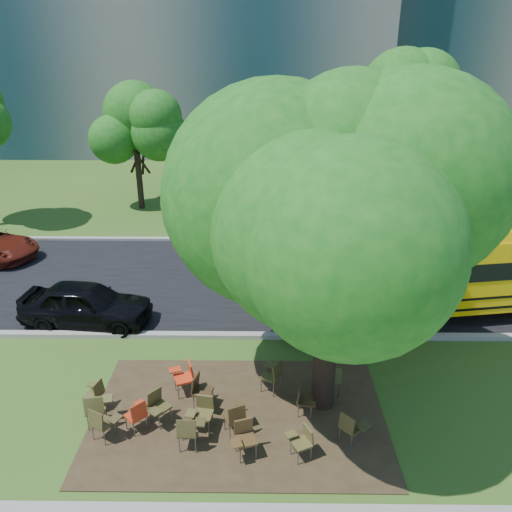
{
  "coord_description": "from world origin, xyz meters",
  "views": [
    {
      "loc": [
        1.53,
        -10.04,
        8.29
      ],
      "look_at": [
        1.37,
        4.45,
        2.1
      ],
      "focal_mm": 35.0,
      "sensor_mm": 36.0,
      "label": 1
    }
  ],
  "objects_px": {
    "main_tree": "(336,191)",
    "chair_8": "(95,392)",
    "chair_4": "(189,430)",
    "chair_9": "(185,374)",
    "school_bus": "(472,265)",
    "chair_12": "(303,399)",
    "chair_14": "(273,373)",
    "chair_2": "(137,413)",
    "chair_1": "(102,422)",
    "black_car": "(86,304)",
    "chair_10": "(200,389)",
    "chair_11": "(236,416)",
    "chair_3": "(202,410)",
    "chair_0": "(96,407)",
    "chair_13": "(332,378)",
    "chair_7": "(351,426)",
    "chair_6": "(303,439)",
    "chair_5": "(244,435)",
    "chair_15": "(157,404)"
  },
  "relations": [
    {
      "from": "main_tree",
      "to": "chair_13",
      "type": "relative_size",
      "value": 9.49
    },
    {
      "from": "chair_4",
      "to": "chair_9",
      "type": "distance_m",
      "value": 1.96
    },
    {
      "from": "chair_1",
      "to": "chair_12",
      "type": "distance_m",
      "value": 4.65
    },
    {
      "from": "chair_14",
      "to": "chair_2",
      "type": "bearing_deg",
      "value": 145.69
    },
    {
      "from": "chair_7",
      "to": "chair_10",
      "type": "bearing_deg",
      "value": -151.09
    },
    {
      "from": "chair_9",
      "to": "chair_14",
      "type": "relative_size",
      "value": 1.01
    },
    {
      "from": "chair_2",
      "to": "chair_11",
      "type": "relative_size",
      "value": 0.96
    },
    {
      "from": "school_bus",
      "to": "chair_11",
      "type": "relative_size",
      "value": 13.7
    },
    {
      "from": "school_bus",
      "to": "chair_12",
      "type": "distance_m",
      "value": 7.89
    },
    {
      "from": "chair_7",
      "to": "chair_0",
      "type": "bearing_deg",
      "value": -137.04
    },
    {
      "from": "chair_1",
      "to": "chair_9",
      "type": "distance_m",
      "value": 2.34
    },
    {
      "from": "chair_7",
      "to": "chair_10",
      "type": "xyz_separation_m",
      "value": [
        -3.46,
        1.19,
        0.04
      ]
    },
    {
      "from": "chair_13",
      "to": "black_car",
      "type": "distance_m",
      "value": 8.13
    },
    {
      "from": "main_tree",
      "to": "chair_2",
      "type": "relative_size",
      "value": 10.72
    },
    {
      "from": "chair_1",
      "to": "main_tree",
      "type": "bearing_deg",
      "value": 42.6
    },
    {
      "from": "chair_2",
      "to": "chair_8",
      "type": "xyz_separation_m",
      "value": [
        -1.2,
        0.76,
        -0.02
      ]
    },
    {
      "from": "chair_1",
      "to": "chair_9",
      "type": "bearing_deg",
      "value": 74.32
    },
    {
      "from": "chair_10",
      "to": "chair_13",
      "type": "relative_size",
      "value": 0.96
    },
    {
      "from": "chair_7",
      "to": "chair_13",
      "type": "distance_m",
      "value": 1.65
    },
    {
      "from": "chair_0",
      "to": "chair_10",
      "type": "bearing_deg",
      "value": 5.01
    },
    {
      "from": "school_bus",
      "to": "chair_3",
      "type": "distance_m",
      "value": 10.02
    },
    {
      "from": "chair_11",
      "to": "chair_3",
      "type": "bearing_deg",
      "value": 142.51
    },
    {
      "from": "chair_1",
      "to": "black_car",
      "type": "height_order",
      "value": "black_car"
    },
    {
      "from": "chair_1",
      "to": "chair_3",
      "type": "distance_m",
      "value": 2.24
    },
    {
      "from": "chair_2",
      "to": "chair_14",
      "type": "xyz_separation_m",
      "value": [
        3.14,
        1.46,
        0.05
      ]
    },
    {
      "from": "chair_8",
      "to": "chair_10",
      "type": "bearing_deg",
      "value": -72.9
    },
    {
      "from": "chair_12",
      "to": "chair_13",
      "type": "distance_m",
      "value": 1.02
    },
    {
      "from": "chair_0",
      "to": "black_car",
      "type": "relative_size",
      "value": 0.23
    },
    {
      "from": "chair_5",
      "to": "chair_14",
      "type": "xyz_separation_m",
      "value": [
        0.68,
        2.18,
        0.02
      ]
    },
    {
      "from": "chair_0",
      "to": "chair_10",
      "type": "distance_m",
      "value": 2.43
    },
    {
      "from": "chair_1",
      "to": "chair_3",
      "type": "relative_size",
      "value": 1.01
    },
    {
      "from": "chair_10",
      "to": "black_car",
      "type": "height_order",
      "value": "black_car"
    },
    {
      "from": "chair_13",
      "to": "chair_15",
      "type": "height_order",
      "value": "chair_13"
    },
    {
      "from": "chair_8",
      "to": "chair_15",
      "type": "xyz_separation_m",
      "value": [
        1.6,
        -0.47,
        0.03
      ]
    },
    {
      "from": "chair_2",
      "to": "chair_12",
      "type": "bearing_deg",
      "value": -36.39
    },
    {
      "from": "chair_10",
      "to": "chair_14",
      "type": "xyz_separation_m",
      "value": [
        1.79,
        0.64,
        0.01
      ]
    },
    {
      "from": "school_bus",
      "to": "chair_8",
      "type": "relative_size",
      "value": 14.62
    },
    {
      "from": "main_tree",
      "to": "chair_8",
      "type": "relative_size",
      "value": 11.04
    },
    {
      "from": "school_bus",
      "to": "chair_3",
      "type": "relative_size",
      "value": 13.73
    },
    {
      "from": "school_bus",
      "to": "chair_10",
      "type": "bearing_deg",
      "value": -158.07
    },
    {
      "from": "chair_4",
      "to": "chair_6",
      "type": "relative_size",
      "value": 1.13
    },
    {
      "from": "main_tree",
      "to": "chair_7",
      "type": "xyz_separation_m",
      "value": [
        0.46,
        -1.36,
        -4.95
      ]
    },
    {
      "from": "chair_11",
      "to": "chair_8",
      "type": "bearing_deg",
      "value": 142.21
    },
    {
      "from": "chair_1",
      "to": "chair_6",
      "type": "distance_m",
      "value": 4.46
    },
    {
      "from": "chair_9",
      "to": "chair_12",
      "type": "distance_m",
      "value": 3.04
    },
    {
      "from": "chair_2",
      "to": "chair_3",
      "type": "height_order",
      "value": "chair_3"
    },
    {
      "from": "chair_10",
      "to": "chair_12",
      "type": "height_order",
      "value": "chair_10"
    },
    {
      "from": "chair_7",
      "to": "chair_8",
      "type": "xyz_separation_m",
      "value": [
        -6.01,
        1.13,
        -0.02
      ]
    },
    {
      "from": "chair_7",
      "to": "black_car",
      "type": "bearing_deg",
      "value": -166.65
    },
    {
      "from": "chair_4",
      "to": "chair_7",
      "type": "bearing_deg",
      "value": 4.55
    }
  ]
}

